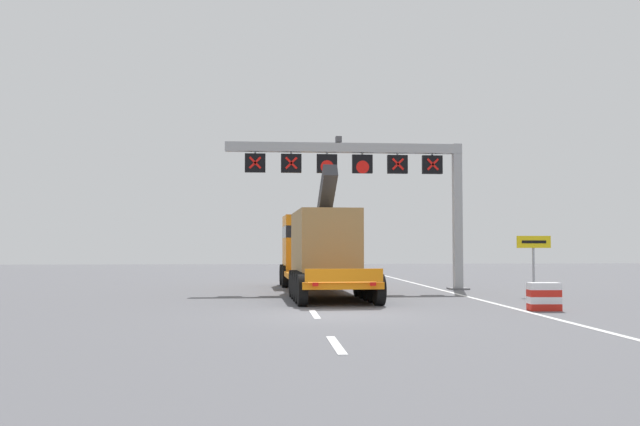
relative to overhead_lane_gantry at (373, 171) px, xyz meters
name	(u,v)px	position (x,y,z in m)	size (l,w,h in m)	color
ground	(334,315)	(-3.05, -11.36, -5.68)	(112.00, 112.00, 0.00)	#5B5B60
lane_markings	(294,284)	(-3.61, 4.84, -5.67)	(0.20, 47.00, 0.01)	silver
edge_line_right	(436,289)	(3.15, 0.64, -5.67)	(0.20, 63.00, 0.01)	silver
overhead_lane_gantry	(373,171)	(0.00, 0.00, 0.00)	(11.57, 0.90, 7.29)	#9EA0A5
heavy_haul_truck_orange	(318,248)	(-2.74, -0.88, -3.69)	(3.42, 14.13, 5.30)	orange
exit_sign_yellow	(534,250)	(6.07, -4.29, -3.78)	(1.45, 0.15, 2.51)	#9EA0A5
crash_barrier_striped	(544,297)	(3.86, -10.46, -5.23)	(1.02, 0.55, 0.90)	red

